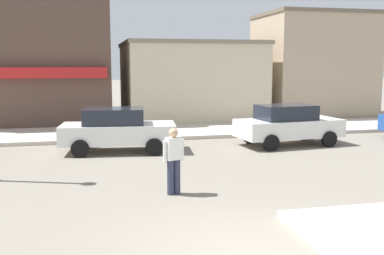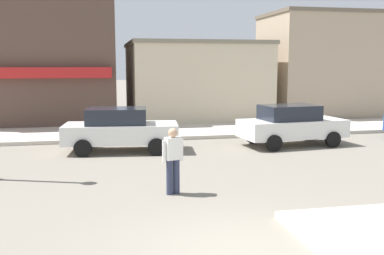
{
  "view_description": "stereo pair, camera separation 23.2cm",
  "coord_description": "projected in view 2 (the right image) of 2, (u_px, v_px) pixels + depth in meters",
  "views": [
    {
      "loc": [
        -2.54,
        -6.6,
        3.13
      ],
      "look_at": [
        -0.01,
        4.5,
        1.5
      ],
      "focal_mm": 42.0,
      "sensor_mm": 36.0,
      "label": 1
    },
    {
      "loc": [
        -2.31,
        -6.65,
        3.13
      ],
      "look_at": [
        -0.01,
        4.5,
        1.5
      ],
      "focal_mm": 42.0,
      "sensor_mm": 36.0,
      "label": 2
    }
  ],
  "objects": [
    {
      "name": "building_storefront_left_mid",
      "position": [
        318.0,
        65.0,
        26.37
      ],
      "size": [
        6.08,
        5.17,
        6.01
      ],
      "color": "tan",
      "rests_on": "ground"
    },
    {
      "name": "parked_car_second",
      "position": [
        291.0,
        125.0,
        17.16
      ],
      "size": [
        4.17,
        2.22,
        1.56
      ],
      "color": "white",
      "rests_on": "ground"
    },
    {
      "name": "building_storefront_left_near",
      "position": [
        193.0,
        80.0,
        25.8
      ],
      "size": [
        7.39,
        7.48,
        4.3
      ],
      "color": "beige",
      "rests_on": "ground"
    },
    {
      "name": "building_corner_shop",
      "position": [
        37.0,
        53.0,
        24.96
      ],
      "size": [
        8.53,
        9.73,
        7.44
      ],
      "color": "brown",
      "rests_on": "ground"
    },
    {
      "name": "parked_car_nearest",
      "position": [
        120.0,
        129.0,
        15.98
      ],
      "size": [
        4.16,
        2.2,
        1.56
      ],
      "color": "white",
      "rests_on": "ground"
    },
    {
      "name": "kerb_far",
      "position": [
        153.0,
        132.0,
        20.2
      ],
      "size": [
        80.0,
        4.0,
        0.15
      ],
      "primitive_type": "cube",
      "color": "beige",
      "rests_on": "ground"
    },
    {
      "name": "pedestrian_crossing_near",
      "position": [
        173.0,
        159.0,
        10.73
      ],
      "size": [
        0.55,
        0.31,
        1.61
      ],
      "color": "#2D334C",
      "rests_on": "ground"
    }
  ]
}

